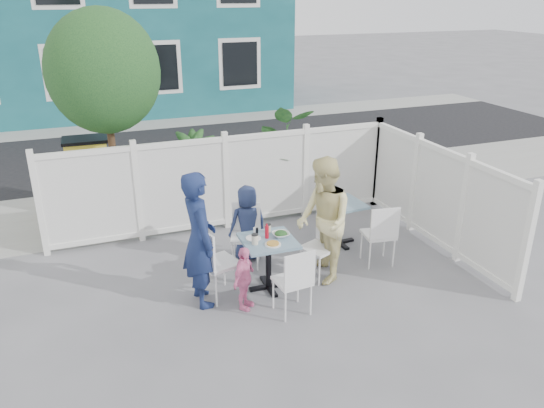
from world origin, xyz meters
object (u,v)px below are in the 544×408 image
object	(u,v)px
woman	(323,221)
chair_back	(246,230)
chair_left	(214,258)
main_table	(268,251)
chair_right	(322,241)
man	(199,239)
boy	(248,223)
chair_near	(295,278)
toddler	(244,279)
utility_cabinet	(90,177)
spare_table	(340,212)

from	to	relation	value
woman	chair_back	bearing A→B (deg)	-127.49
chair_left	chair_back	bearing A→B (deg)	122.05
main_table	woman	world-z (taller)	woman
chair_right	man	distance (m)	1.80
main_table	boy	bearing A→B (deg)	88.83
woman	chair_near	bearing A→B (deg)	-38.51
chair_near	man	size ratio (longest dim) A/B	0.51
chair_left	man	bearing A→B (deg)	-99.97
chair_back	chair_near	world-z (taller)	chair_back
main_table	toddler	world-z (taller)	toddler
utility_cabinet	main_table	world-z (taller)	utility_cabinet
utility_cabinet	boy	size ratio (longest dim) A/B	1.14
woman	utility_cabinet	bearing A→B (deg)	-136.16
chair_right	chair_back	world-z (taller)	chair_right
chair_right	chair_left	bearing A→B (deg)	68.89
chair_back	woman	bearing A→B (deg)	158.34
main_table	chair_near	xyz separation A→B (m)	(0.08, -0.72, -0.04)
chair_left	man	xyz separation A→B (m)	(-0.18, -0.02, 0.31)
chair_right	woman	size ratio (longest dim) A/B	0.52
chair_left	toddler	size ratio (longest dim) A/B	1.18
utility_cabinet	main_table	distance (m)	4.28
chair_left	toddler	distance (m)	0.50
chair_back	toddler	bearing A→B (deg)	92.82
chair_back	boy	xyz separation A→B (m)	(0.07, 0.12, 0.04)
utility_cabinet	woman	bearing A→B (deg)	-50.50
utility_cabinet	chair_near	xyz separation A→B (m)	(2.15, -4.47, -0.13)
chair_left	chair_near	bearing A→B (deg)	31.40
chair_near	woman	size ratio (longest dim) A/B	0.52
chair_near	toddler	bearing A→B (deg)	140.23
woman	main_table	bearing A→B (deg)	-83.75
chair_left	chair_back	distance (m)	1.06
main_table	chair_left	world-z (taller)	chair_left
utility_cabinet	boy	xyz separation A→B (m)	(2.09, -2.81, -0.08)
chair_back	chair_left	bearing A→B (deg)	70.76
chair_left	boy	size ratio (longest dim) A/B	0.87
spare_table	chair_left	bearing A→B (deg)	-159.51
chair_left	toddler	world-z (taller)	chair_left
chair_left	spare_table	bearing A→B (deg)	94.05
chair_right	boy	distance (m)	1.19
chair_near	man	world-z (taller)	man
chair_right	main_table	bearing A→B (deg)	72.16
man	chair_left	bearing A→B (deg)	-86.60
utility_cabinet	chair_right	size ratio (longest dim) A/B	1.43
main_table	chair_right	world-z (taller)	chair_right
spare_table	main_table	bearing A→B (deg)	-150.26
spare_table	chair_back	distance (m)	1.59
utility_cabinet	chair_back	distance (m)	3.56
utility_cabinet	boy	bearing A→B (deg)	-51.33
chair_back	man	size ratio (longest dim) A/B	0.51
man	toddler	world-z (taller)	man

